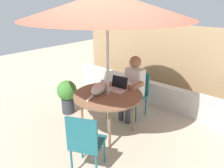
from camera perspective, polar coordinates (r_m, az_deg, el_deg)
The scene contains 12 objects.
ground_plane at distance 3.93m, azimuth -0.98°, elevation -12.26°, with size 14.00×14.00×0.00m, color #BCAD93.
fence_back at distance 5.24m, azimuth 14.93°, elevation 5.76°, with size 4.98×0.08×1.66m, color tan.
planter_wall_low at distance 4.89m, azimuth 10.87°, elevation -2.34°, with size 4.49×0.20×0.48m, color beige.
patio_table at distance 3.60m, azimuth -1.05°, elevation -3.42°, with size 1.14×1.14×0.72m.
patio_umbrella at distance 3.27m, azimuth -1.23°, elevation 19.95°, with size 2.49×2.49×2.28m.
chair_occupied at distance 4.27m, azimuth 6.56°, elevation -1.70°, with size 0.40×0.40×0.88m.
chair_empty at distance 2.85m, azimuth -7.04°, elevation -14.48°, with size 0.53×0.53×0.88m.
person_seated at distance 4.09m, azimuth 5.40°, elevation -0.15°, with size 0.48×0.48×1.22m.
laptop at distance 3.75m, azimuth 1.59°, elevation -0.48°, with size 0.33×0.29×0.21m.
cat at distance 3.61m, azimuth -3.45°, elevation -1.09°, with size 0.33×0.63×0.17m.
potted_plant_near_fence at distance 4.43m, azimuth -11.68°, elevation -2.61°, with size 0.39×0.39×0.69m.
potted_plant_by_chair at distance 5.13m, azimuth 7.03°, elevation 0.17°, with size 0.37×0.37×0.62m.
Camera 1 is at (2.20, -2.42, 2.17)m, focal length 34.88 mm.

